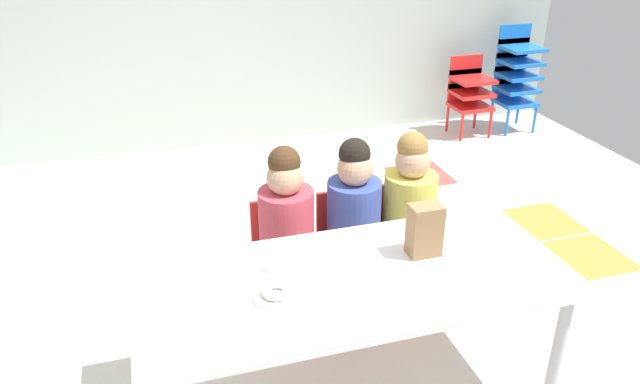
% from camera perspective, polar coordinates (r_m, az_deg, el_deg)
% --- Properties ---
extents(ground_plane, '(6.20, 4.99, 0.02)m').
position_cam_1_polar(ground_plane, '(3.19, -2.40, -11.18)').
color(ground_plane, silver).
extents(craft_table, '(1.67, 0.73, 0.60)m').
position_cam_1_polar(craft_table, '(2.39, 3.24, -8.87)').
color(craft_table, white).
rests_on(craft_table, ground_plane).
extents(seated_child_near_camera, '(0.33, 0.33, 0.92)m').
position_cam_1_polar(seated_child_near_camera, '(2.84, -3.22, -2.68)').
color(seated_child_near_camera, red).
rests_on(seated_child_near_camera, ground_plane).
extents(seated_child_middle_seat, '(0.32, 0.31, 0.92)m').
position_cam_1_polar(seated_child_middle_seat, '(2.93, 3.14, -1.76)').
color(seated_child_middle_seat, red).
rests_on(seated_child_middle_seat, ground_plane).
extents(seated_child_far_right, '(0.32, 0.32, 0.92)m').
position_cam_1_polar(seated_child_far_right, '(3.03, 8.35, -1.00)').
color(seated_child_far_right, red).
rests_on(seated_child_far_right, ground_plane).
extents(kid_chair_red_stack, '(0.32, 0.30, 0.68)m').
position_cam_1_polar(kid_chair_red_stack, '(5.53, 13.86, 9.27)').
color(kid_chair_red_stack, red).
rests_on(kid_chair_red_stack, ground_plane).
extents(kid_chair_blue_stack, '(0.32, 0.30, 0.92)m').
position_cam_1_polar(kid_chair_blue_stack, '(5.73, 17.94, 10.62)').
color(kid_chair_blue_stack, blue).
rests_on(kid_chair_blue_stack, ground_plane).
extents(paper_bag_brown, '(0.13, 0.09, 0.22)m').
position_cam_1_polar(paper_bag_brown, '(2.47, 9.81, -3.55)').
color(paper_bag_brown, '#9E754C').
rests_on(paper_bag_brown, craft_table).
extents(paper_plate_near_edge, '(0.18, 0.18, 0.01)m').
position_cam_1_polar(paper_plate_near_edge, '(2.25, -4.13, -9.63)').
color(paper_plate_near_edge, white).
rests_on(paper_plate_near_edge, craft_table).
extents(paper_plate_center_table, '(0.18, 0.18, 0.01)m').
position_cam_1_polar(paper_plate_center_table, '(2.43, -3.43, -6.69)').
color(paper_plate_center_table, white).
rests_on(paper_plate_center_table, craft_table).
extents(donut_powdered_on_plate, '(0.11, 0.11, 0.03)m').
position_cam_1_polar(donut_powdered_on_plate, '(2.24, -4.15, -9.24)').
color(donut_powdered_on_plate, white).
rests_on(donut_powdered_on_plate, craft_table).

